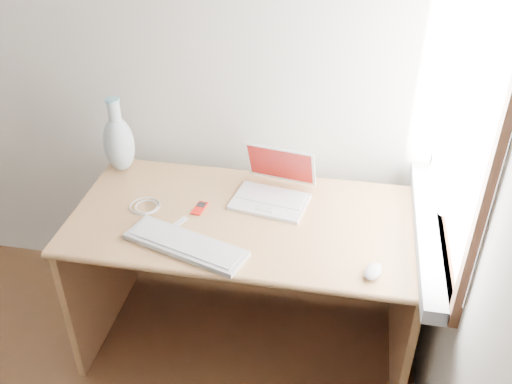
% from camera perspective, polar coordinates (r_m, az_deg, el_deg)
% --- Properties ---
extents(back_wall, '(3.50, 0.04, 2.60)m').
position_cam_1_polar(back_wall, '(2.78, -19.87, 14.63)').
color(back_wall, silver).
rests_on(back_wall, floor).
extents(window, '(0.11, 0.99, 1.10)m').
position_cam_1_polar(window, '(2.06, 19.80, 7.32)').
color(window, white).
rests_on(window, right_wall).
extents(desk, '(1.41, 0.71, 0.75)m').
position_cam_1_polar(desk, '(2.53, -0.71, -5.30)').
color(desk, tan).
rests_on(desk, floor).
extents(laptop, '(0.34, 0.30, 0.21)m').
position_cam_1_polar(laptop, '(2.42, 1.54, 0.36)').
color(laptop, white).
rests_on(laptop, desk).
extents(external_keyboard, '(0.51, 0.29, 0.02)m').
position_cam_1_polar(external_keyboard, '(2.19, -7.05, -5.24)').
color(external_keyboard, silver).
rests_on(external_keyboard, desk).
extents(mouse, '(0.09, 0.11, 0.03)m').
position_cam_1_polar(mouse, '(2.09, 11.63, -7.79)').
color(mouse, white).
rests_on(mouse, desk).
extents(ipod, '(0.05, 0.10, 0.01)m').
position_cam_1_polar(ipod, '(2.38, -5.66, -1.62)').
color(ipod, '#BA140C').
rests_on(ipod, desk).
extents(cable_coil, '(0.14, 0.14, 0.01)m').
position_cam_1_polar(cable_coil, '(2.43, -11.05, -1.39)').
color(cable_coil, silver).
rests_on(cable_coil, desk).
extents(remote, '(0.06, 0.08, 0.01)m').
position_cam_1_polar(remote, '(2.32, -7.58, -2.97)').
color(remote, silver).
rests_on(remote, desk).
extents(vase, '(0.14, 0.14, 0.35)m').
position_cam_1_polar(vase, '(2.64, -13.57, 4.88)').
color(vase, silver).
rests_on(vase, desk).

